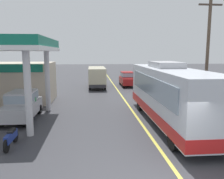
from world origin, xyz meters
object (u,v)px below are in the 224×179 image
at_px(car_at_pump, 22,104).
at_px(car_trailing_behind_bus, 127,78).
at_px(coach_bus_main, 170,95).
at_px(motorcycle_parked_forecourt, 11,138).
at_px(pedestrian_near_pump, 32,104).
at_px(minibus_opposing_lane, 97,75).

xyz_separation_m(car_at_pump, car_trailing_behind_bus, (9.04, 14.52, 0.00)).
distance_m(coach_bus_main, motorcycle_parked_forecourt, 8.95).
distance_m(car_at_pump, pedestrian_near_pump, 0.65).
height_order(car_at_pump, motorcycle_parked_forecourt, car_at_pump).
bearing_deg(car_at_pump, car_trailing_behind_bus, 58.08).
xyz_separation_m(coach_bus_main, car_at_pump, (-9.12, 1.63, -0.71)).
distance_m(car_at_pump, motorcycle_parked_forecourt, 4.64).
bearing_deg(car_at_pump, coach_bus_main, -10.11).
bearing_deg(pedestrian_near_pump, car_at_pump, -145.45).
relative_size(minibus_opposing_lane, pedestrian_near_pump, 3.69).
distance_m(coach_bus_main, minibus_opposing_lane, 15.86).
relative_size(coach_bus_main, pedestrian_near_pump, 6.65).
bearing_deg(coach_bus_main, car_trailing_behind_bus, 90.27).
height_order(coach_bus_main, car_at_pump, coach_bus_main).
xyz_separation_m(minibus_opposing_lane, car_trailing_behind_bus, (3.93, 0.80, -0.46)).
distance_m(car_at_pump, car_trailing_behind_bus, 17.10).
relative_size(motorcycle_parked_forecourt, pedestrian_near_pump, 1.08).
bearing_deg(car_trailing_behind_bus, minibus_opposing_lane, -168.48).
height_order(coach_bus_main, pedestrian_near_pump, coach_bus_main).
bearing_deg(minibus_opposing_lane, coach_bus_main, -75.37).
height_order(minibus_opposing_lane, pedestrian_near_pump, minibus_opposing_lane).
height_order(car_at_pump, pedestrian_near_pump, car_at_pump).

